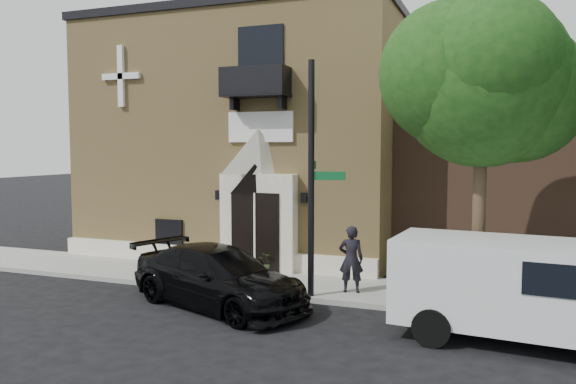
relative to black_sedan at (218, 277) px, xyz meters
name	(u,v)px	position (x,y,z in m)	size (l,w,h in m)	color
ground	(252,297)	(0.45, 1.15, -0.79)	(120.00, 120.00, 0.00)	black
sidewalk	(303,285)	(1.45, 2.65, -0.72)	(42.00, 3.00, 0.15)	gray
church	(265,138)	(-2.54, 9.11, 3.84)	(12.20, 11.01, 9.30)	tan
street_tree_left	(483,79)	(6.47, 1.50, 5.07)	(4.97, 4.38, 7.77)	#38281C
black_sedan	(218,277)	(0.00, 0.00, 0.00)	(2.22, 5.47, 1.59)	black
cargo_van	(535,288)	(7.67, -0.25, 0.45)	(5.62, 2.69, 2.22)	silver
street_sign	(312,179)	(2.15, 1.38, 2.58)	(1.11, 1.01, 6.40)	black
fire_hydrant	(415,289)	(4.94, 1.45, -0.23)	(0.48, 0.39, 0.85)	#970116
dumpster	(553,289)	(8.18, 1.57, 0.04)	(2.34, 1.77, 1.36)	black
planter	(267,262)	(-0.16, 3.66, -0.32)	(0.59, 0.51, 0.65)	#44612B
pedestrian_near	(351,259)	(3.06, 2.12, 0.30)	(0.69, 0.45, 1.89)	black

